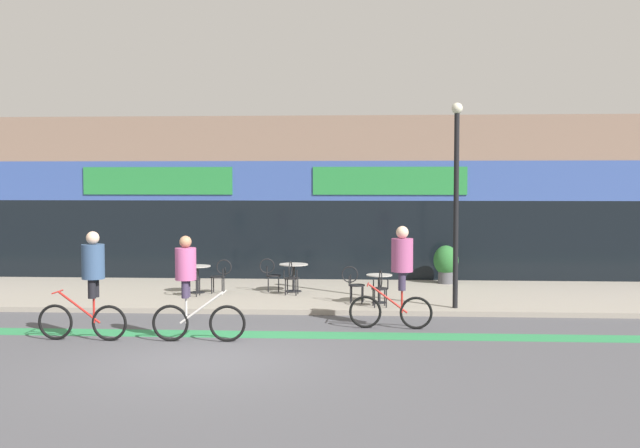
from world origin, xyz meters
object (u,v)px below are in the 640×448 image
bistro_table_1 (294,272)px  cafe_chair_0_side (221,274)px  bistro_table_2 (379,283)px  cafe_chair_0_near (192,277)px  lamp_post (456,189)px  cyclist_1 (399,269)px  cafe_chair_1_near (291,276)px  cyclist_2 (190,283)px  cyclist_0 (90,278)px  cafe_chair_1_side (271,273)px  bistro_table_0 (197,273)px  cafe_chair_2_side (354,282)px  planter_pot (446,263)px  cafe_chair_2_near (380,286)px

bistro_table_1 → cafe_chair_0_side: 1.96m
bistro_table_2 → cafe_chair_0_near: cafe_chair_0_near is taller
lamp_post → cyclist_1: lamp_post is taller
cafe_chair_1_near → cyclist_2: bearing=169.6°
cafe_chair_0_near → cyclist_0: bearing=175.3°
cafe_chair_1_near → cafe_chair_1_side: 0.87m
lamp_post → cafe_chair_1_near: bearing=156.8°
bistro_table_0 → cyclist_2: cyclist_2 is taller
cyclist_0 → cyclist_1: bearing=-164.2°
bistro_table_1 → cafe_chair_2_side: bearing=-46.8°
bistro_table_1 → cyclist_1: (2.64, -4.36, 0.61)m
bistro_table_1 → cafe_chair_2_side: (1.65, -1.76, -0.03)m
cafe_chair_1_side → cyclist_1: (3.27, -4.35, 0.63)m
bistro_table_2 → lamp_post: size_ratio=0.15×
bistro_table_1 → cyclist_1: size_ratio=0.36×
planter_pot → cafe_chair_1_side: bearing=-158.7°
bistro_table_1 → cyclist_2: (-1.45, -5.85, 0.47)m
bistro_table_0 → cyclist_2: bearing=-78.7°
cafe_chair_0_near → lamp_post: lamp_post is taller
bistro_table_1 → cafe_chair_2_near: (2.28, -2.39, -0.03)m
bistro_table_2 → cafe_chair_0_side: bearing=161.5°
cafe_chair_1_near → cafe_chair_2_near: 2.89m
cafe_chair_0_near → cyclist_1: cyclist_1 is taller
cafe_chair_1_side → cyclist_0: size_ratio=0.42×
cafe_chair_2_side → cyclist_0: 6.55m
cafe_chair_2_side → planter_pot: (2.64, 3.67, 0.09)m
cafe_chair_2_side → planter_pot: size_ratio=0.81×
cafe_chair_0_side → planter_pot: size_ratio=0.81×
cafe_chair_1_near → cyclist_0: (-3.40, -5.25, 0.59)m
cafe_chair_1_near → cafe_chair_0_side: bearing=87.2°
cafe_chair_0_side → cyclist_1: 6.10m
bistro_table_0 → lamp_post: (6.60, -2.00, 2.28)m
cafe_chair_1_near → lamp_post: bearing=-108.2°
bistro_table_1 → cafe_chair_0_side: cafe_chair_0_side is taller
cafe_chair_1_near → cyclist_0: size_ratio=0.42×
cafe_chair_1_side → cyclist_2: 5.92m
lamp_post → cyclist_0: bearing=-154.7°
bistro_table_0 → bistro_table_1: 2.58m
cafe_chair_1_near → bistro_table_1: bearing=4.4°
planter_pot → cyclist_1: size_ratio=0.51×
bistro_table_2 → cyclist_0: cyclist_0 is taller
bistro_table_0 → cyclist_2: (1.10, -5.49, 0.49)m
bistro_table_2 → cafe_chair_2_side: cafe_chair_2_side is taller
bistro_table_0 → lamp_post: size_ratio=0.15×
cafe_chair_2_side → lamp_post: bearing=-9.1°
cafe_chair_1_near → planter_pot: size_ratio=0.81×
cafe_chair_0_near → cafe_chair_2_near: bearing=-100.9°
bistro_table_1 → bistro_table_2: 2.88m
cafe_chair_2_side → bistro_table_0: bearing=166.7°
cafe_chair_0_near → cafe_chair_2_side: (4.21, -0.77, 0.00)m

